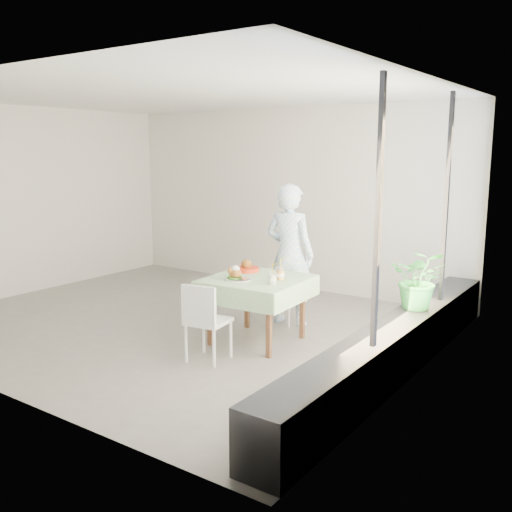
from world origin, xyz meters
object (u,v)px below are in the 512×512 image
Objects in this scene: chair_far at (286,302)px; chair_near at (208,337)px; main_dish at (236,275)px; potted_plant at (420,279)px; juice_cup_orange at (280,274)px; diner at (290,255)px; cafe_table at (257,302)px.

chair_far is 1.62m from chair_near.
potted_plant reaches higher than main_dish.
juice_cup_orange is at bearing 35.82° from main_dish.
potted_plant is (1.37, 0.57, 0.01)m from juice_cup_orange.
juice_cup_orange is 1.48m from potted_plant.
cafe_table is at bearing 91.80° from diner.
chair_far reaches higher than chair_near.
cafe_table is at bearing -81.02° from chair_far.
main_dish is (0.00, -1.05, 0.54)m from chair_far.
chair_near is at bearing -84.75° from main_dish.
potted_plant is at bearing 22.71° from juice_cup_orange.
diner is at bearing 89.77° from chair_near.
chair_near is at bearing 86.68° from diner.
juice_cup_orange is (0.39, 0.28, 0.01)m from main_dish.
main_dish is 0.48m from juice_cup_orange.
chair_near is 0.79m from main_dish.
diner is 5.59× the size of main_dish.
juice_cup_orange is 0.45× the size of potted_plant.
main_dish is at bearing -144.18° from juice_cup_orange.
chair_near is (0.06, -1.62, -0.00)m from chair_far.
chair_near is 1.07m from juice_cup_orange.
chair_far is at bearing 90.24° from main_dish.
potted_plant is (1.76, -0.20, 0.56)m from chair_far.
cafe_table is at bearing -158.64° from potted_plant.
potted_plant reaches higher than chair_far.
diner is at bearing -25.75° from chair_far.
chair_near is at bearing -95.47° from cafe_table.
cafe_table is 0.44m from juice_cup_orange.
potted_plant is at bearing -6.40° from chair_far.
cafe_table is 0.91m from diner.
diner reaches higher than juice_cup_orange.
main_dish is (-0.05, 0.57, 0.54)m from chair_near.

